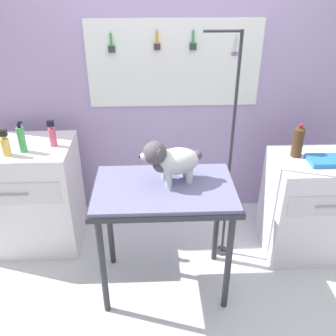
% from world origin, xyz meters
% --- Properties ---
extents(ground, '(4.40, 4.00, 0.04)m').
position_xyz_m(ground, '(0.00, 0.00, -0.02)').
color(ground, silver).
extents(rear_wall_panel, '(4.00, 0.11, 2.30)m').
position_xyz_m(rear_wall_panel, '(0.00, 1.28, 1.16)').
color(rear_wall_panel, '#A995C4').
rests_on(rear_wall_panel, ground).
extents(grooming_table, '(0.95, 0.60, 0.86)m').
position_xyz_m(grooming_table, '(-0.10, 0.24, 0.77)').
color(grooming_table, '#2D2D33').
rests_on(grooming_table, ground).
extents(grooming_arm, '(0.29, 0.11, 1.78)m').
position_xyz_m(grooming_arm, '(0.39, 0.56, 0.84)').
color(grooming_arm, '#2D2D33').
rests_on(grooming_arm, ground).
extents(dog, '(0.41, 0.26, 0.31)m').
position_xyz_m(dog, '(-0.06, 0.30, 1.03)').
color(dog, silver).
rests_on(dog, grooming_table).
extents(counter_left, '(0.80, 0.58, 0.91)m').
position_xyz_m(counter_left, '(-1.20, 0.79, 0.46)').
color(counter_left, silver).
rests_on(counter_left, ground).
extents(cabinet_right, '(0.68, 0.54, 0.85)m').
position_xyz_m(cabinet_right, '(1.09, 0.58, 0.42)').
color(cabinet_right, silver).
rests_on(cabinet_right, ground).
extents(pump_bottle_white, '(0.06, 0.05, 0.24)m').
position_xyz_m(pump_bottle_white, '(-1.12, 0.69, 1.01)').
color(pump_bottle_white, '#43A457').
rests_on(pump_bottle_white, counter_left).
extents(detangler_spray, '(0.06, 0.06, 0.20)m').
position_xyz_m(detangler_spray, '(-1.22, 0.64, 1.00)').
color(detangler_spray, '#E6BB4B').
rests_on(detangler_spray, counter_left).
extents(conditioner_bottle, '(0.05, 0.05, 0.21)m').
position_xyz_m(conditioner_bottle, '(-0.92, 0.78, 1.00)').
color(conditioner_bottle, '#D0516B').
rests_on(conditioner_bottle, counter_left).
extents(soda_bottle, '(0.08, 0.08, 0.26)m').
position_xyz_m(soda_bottle, '(0.92, 0.65, 0.97)').
color(soda_bottle, '#442E17').
rests_on(soda_bottle, cabinet_right).
extents(supply_tray, '(0.24, 0.18, 0.04)m').
position_xyz_m(supply_tray, '(1.09, 0.54, 0.87)').
color(supply_tray, '#2976C1').
rests_on(supply_tray, cabinet_right).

